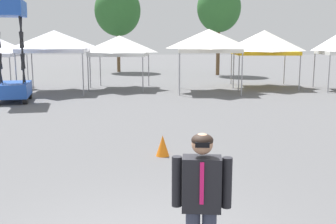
% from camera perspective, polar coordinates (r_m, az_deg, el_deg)
% --- Properties ---
extents(canopy_tent_left_of_center, '(3.63, 3.63, 3.21)m').
position_cam_1_polar(canopy_tent_left_of_center, '(22.57, -15.23, 9.40)').
color(canopy_tent_left_of_center, '#9E9EA3').
rests_on(canopy_tent_left_of_center, ground).
extents(canopy_tent_right_of_center, '(3.23, 3.23, 2.94)m').
position_cam_1_polar(canopy_tent_right_of_center, '(23.37, -6.53, 9.07)').
color(canopy_tent_right_of_center, '#9E9EA3').
rests_on(canopy_tent_right_of_center, ground).
extents(canopy_tent_behind_left, '(3.28, 3.28, 3.27)m').
position_cam_1_polar(canopy_tent_behind_left, '(21.90, 5.83, 9.77)').
color(canopy_tent_behind_left, '#9E9EA3').
rests_on(canopy_tent_behind_left, ground).
extents(canopy_tent_behind_right, '(3.51, 3.51, 3.25)m').
position_cam_1_polar(canopy_tent_behind_right, '(24.51, 13.31, 9.33)').
color(canopy_tent_behind_right, '#9E9EA3').
rests_on(canopy_tent_behind_right, ground).
extents(scissor_lift, '(1.86, 2.55, 4.40)m').
position_cam_1_polar(scissor_lift, '(19.60, -20.58, 5.15)').
color(scissor_lift, black).
rests_on(scissor_lift, ground).
extents(person_foreground, '(0.65, 0.27, 1.78)m').
position_cam_1_polar(person_foreground, '(4.61, 4.78, -12.03)').
color(person_foreground, '#33384C').
rests_on(person_foreground, ground).
extents(tree_behind_tents_right, '(3.82, 3.82, 7.20)m').
position_cam_1_polar(tree_behind_tents_right, '(35.60, -6.81, 13.72)').
color(tree_behind_tents_right, brown).
rests_on(tree_behind_tents_right, ground).
extents(tree_behind_tents_left, '(3.31, 3.31, 6.91)m').
position_cam_1_polar(tree_behind_tents_left, '(32.44, 7.20, 14.04)').
color(tree_behind_tents_left, brown).
rests_on(tree_behind_tents_left, ground).
extents(traffic_cone_near_barrier, '(0.32, 0.32, 0.51)m').
position_cam_1_polar(traffic_cone_near_barrier, '(9.89, -0.60, -4.66)').
color(traffic_cone_near_barrier, orange).
rests_on(traffic_cone_near_barrier, ground).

